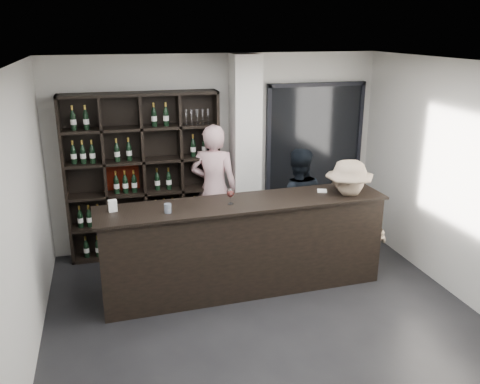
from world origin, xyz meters
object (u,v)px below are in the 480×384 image
object	(u,v)px
taster_pink	(214,189)
customer	(346,221)
wine_shelf	(144,176)
taster_black	(297,204)
tasting_counter	(244,246)

from	to	relation	value
taster_pink	customer	world-z (taller)	taster_pink
wine_shelf	customer	size ratio (longest dim) A/B	1.46
taster_black	customer	distance (m)	0.89
taster_black	tasting_counter	bearing A→B (deg)	51.35
tasting_counter	taster_black	bearing A→B (deg)	34.96
wine_shelf	taster_pink	world-z (taller)	wine_shelf
wine_shelf	taster_pink	size ratio (longest dim) A/B	1.24
wine_shelf	taster_black	size ratio (longest dim) A/B	1.46
customer	tasting_counter	bearing A→B (deg)	-169.25
tasting_counter	taster_black	size ratio (longest dim) A/B	2.21
wine_shelf	tasting_counter	world-z (taller)	wine_shelf
taster_black	customer	bearing A→B (deg)	130.26
tasting_counter	taster_pink	world-z (taller)	taster_pink
tasting_counter	taster_pink	distance (m)	1.36
tasting_counter	customer	xyz separation A→B (m)	(1.39, -0.05, 0.22)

